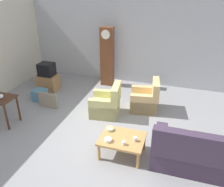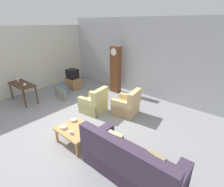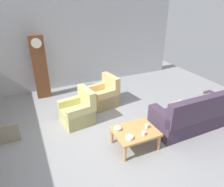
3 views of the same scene
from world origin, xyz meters
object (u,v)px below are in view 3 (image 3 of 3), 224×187
object	(u,v)px
cup_blue_rimmed	(147,126)
bowl_shallow_green	(118,129)
couch_floral	(193,116)
grandfather_clock	(40,67)
coffee_table_wood	(135,133)
cup_white_porcelain	(144,133)
armchair_olive_near	(78,112)
armchair_olive_far	(104,96)
bowl_white_stacked	(129,138)
framed_picture_leaning	(6,135)

from	to	relation	value
cup_blue_rimmed	bowl_shallow_green	distance (m)	0.66
couch_floral	bowl_shallow_green	size ratio (longest dim) A/B	12.10
grandfather_clock	coffee_table_wood	bearing A→B (deg)	-66.51
cup_white_porcelain	bowl_shallow_green	xyz separation A→B (m)	(-0.43, 0.40, -0.01)
grandfather_clock	cup_blue_rimmed	size ratio (longest dim) A/B	22.35
couch_floral	grandfather_clock	xyz separation A→B (m)	(-3.23, 3.48, 0.68)
cup_blue_rimmed	grandfather_clock	bearing A→B (deg)	117.18
armchair_olive_near	armchair_olive_far	distance (m)	1.17
armchair_olive_near	bowl_shallow_green	distance (m)	1.43
armchair_olive_near	cup_blue_rimmed	size ratio (longest dim) A/B	10.00
couch_floral	armchair_olive_near	world-z (taller)	couch_floral
armchair_olive_far	cup_white_porcelain	bearing A→B (deg)	-90.85
bowl_white_stacked	bowl_shallow_green	world-z (taller)	bowl_white_stacked
armchair_olive_near	cup_white_porcelain	bearing A→B (deg)	-60.80
couch_floral	armchair_olive_far	size ratio (longest dim) A/B	2.29
armchair_olive_near	armchair_olive_far	xyz separation A→B (m)	(0.99, 0.61, 0.00)
cup_white_porcelain	cup_blue_rimmed	size ratio (longest dim) A/B	0.89
grandfather_clock	cup_blue_rimmed	distance (m)	3.99
armchair_olive_far	coffee_table_wood	size ratio (longest dim) A/B	0.96
armchair_olive_far	cup_blue_rimmed	distance (m)	2.15
cup_blue_rimmed	bowl_shallow_green	size ratio (longest dim) A/B	0.53
couch_floral	armchair_olive_far	distance (m)	2.64
bowl_white_stacked	cup_blue_rimmed	bearing A→B (deg)	18.33
couch_floral	cup_white_porcelain	xyz separation A→B (m)	(-1.63, -0.22, 0.12)
armchair_olive_far	framed_picture_leaning	xyz separation A→B (m)	(-2.78, -0.79, -0.07)
cup_blue_rimmed	bowl_white_stacked	bearing A→B (deg)	-161.67
coffee_table_wood	grandfather_clock	distance (m)	3.87
couch_floral	coffee_table_wood	bearing A→B (deg)	-179.48
framed_picture_leaning	cup_blue_rimmed	world-z (taller)	cup_blue_rimmed
coffee_table_wood	cup_white_porcelain	size ratio (longest dim) A/B	11.71
grandfather_clock	bowl_white_stacked	world-z (taller)	grandfather_clock
bowl_white_stacked	armchair_olive_near	bearing A→B (deg)	109.90
couch_floral	coffee_table_wood	distance (m)	1.71
bowl_white_stacked	grandfather_clock	bearing A→B (deg)	108.86
couch_floral	cup_blue_rimmed	bearing A→B (deg)	-178.66
armchair_olive_far	bowl_white_stacked	distance (m)	2.35
couch_floral	armchair_olive_near	xyz separation A→B (m)	(-2.59, 1.49, -0.05)
couch_floral	coffee_table_wood	xyz separation A→B (m)	(-1.71, -0.02, 0.02)
couch_floral	cup_blue_rimmed	distance (m)	1.43
cup_white_porcelain	bowl_white_stacked	world-z (taller)	cup_white_porcelain
cup_white_porcelain	bowl_shallow_green	size ratio (longest dim) A/B	0.47
framed_picture_leaning	bowl_white_stacked	bearing A→B (deg)	-32.53
grandfather_clock	bowl_white_stacked	distance (m)	3.95
coffee_table_wood	cup_blue_rimmed	xyz separation A→B (m)	(0.29, -0.02, 0.11)
armchair_olive_near	bowl_shallow_green	size ratio (longest dim) A/B	5.29
grandfather_clock	bowl_shallow_green	xyz separation A→B (m)	(1.18, -3.30, -0.58)
grandfather_clock	bowl_white_stacked	xyz separation A→B (m)	(1.26, -3.69, -0.57)
armchair_olive_near	bowl_white_stacked	distance (m)	1.82
grandfather_clock	framed_picture_leaning	xyz separation A→B (m)	(-1.14, -2.16, -0.80)
couch_floral	bowl_white_stacked	size ratio (longest dim) A/B	12.78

